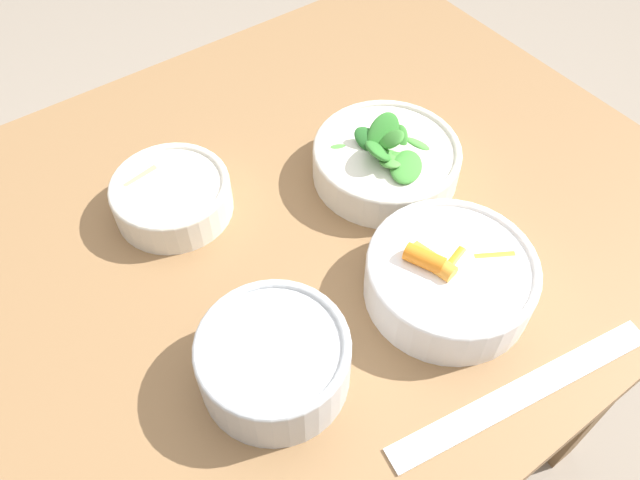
{
  "coord_description": "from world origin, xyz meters",
  "views": [
    {
      "loc": [
        0.25,
        0.42,
        1.37
      ],
      "look_at": [
        -0.01,
        0.07,
        0.81
      ],
      "focal_mm": 35.0,
      "sensor_mm": 36.0,
      "label": 1
    }
  ],
  "objects_px": {
    "bowl_carrots": "(450,276)",
    "ruler": "(523,392)",
    "bowl_greens": "(386,159)",
    "bowl_beans_hotdog": "(274,361)",
    "bowl_cookies": "(171,195)"
  },
  "relations": [
    {
      "from": "bowl_carrots",
      "to": "bowl_greens",
      "type": "bearing_deg",
      "value": -108.57
    },
    {
      "from": "ruler",
      "to": "bowl_cookies",
      "type": "bearing_deg",
      "value": -68.18
    },
    {
      "from": "ruler",
      "to": "bowl_greens",
      "type": "bearing_deg",
      "value": -104.31
    },
    {
      "from": "bowl_carrots",
      "to": "bowl_cookies",
      "type": "distance_m",
      "value": 0.35
    },
    {
      "from": "bowl_greens",
      "to": "ruler",
      "type": "relative_size",
      "value": 0.6
    },
    {
      "from": "bowl_carrots",
      "to": "ruler",
      "type": "distance_m",
      "value": 0.14
    },
    {
      "from": "bowl_greens",
      "to": "bowl_beans_hotdog",
      "type": "xyz_separation_m",
      "value": [
        0.27,
        0.16,
        0.0
      ]
    },
    {
      "from": "bowl_beans_hotdog",
      "to": "bowl_cookies",
      "type": "xyz_separation_m",
      "value": [
        -0.02,
        -0.26,
        -0.01
      ]
    },
    {
      "from": "bowl_carrots",
      "to": "bowl_greens",
      "type": "relative_size",
      "value": 0.99
    },
    {
      "from": "bowl_cookies",
      "to": "ruler",
      "type": "distance_m",
      "value": 0.46
    },
    {
      "from": "bowl_cookies",
      "to": "bowl_greens",
      "type": "bearing_deg",
      "value": 156.92
    },
    {
      "from": "bowl_greens",
      "to": "bowl_beans_hotdog",
      "type": "bearing_deg",
      "value": 29.78
    },
    {
      "from": "bowl_carrots",
      "to": "ruler",
      "type": "relative_size",
      "value": 0.6
    },
    {
      "from": "bowl_greens",
      "to": "ruler",
      "type": "height_order",
      "value": "bowl_greens"
    },
    {
      "from": "bowl_greens",
      "to": "ruler",
      "type": "distance_m",
      "value": 0.33
    }
  ]
}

